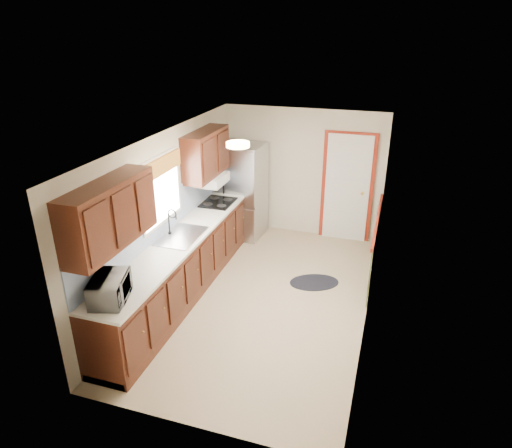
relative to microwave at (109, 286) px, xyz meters
The scene contains 8 objects.
room_shell 2.29m from the microwave, 58.39° to the left, with size 3.20×5.20×2.52m.
kitchen_run 1.69m from the microwave, 91.22° to the left, with size 0.63×4.00×2.20m.
back_wall_trim 4.71m from the microwave, 62.21° to the left, with size 1.12×2.30×2.08m.
ceiling_fixture 2.33m from the microwave, 62.78° to the left, with size 0.30×0.30×0.06m, color #FFD88C.
microwave is the anchor object (origin of this frame).
refrigerator 4.01m from the microwave, 87.43° to the left, with size 0.79×0.77×1.78m.
rug 3.38m from the microwave, 54.83° to the left, with size 0.78×0.50×0.01m, color black.
cooktop 3.16m from the microwave, 89.82° to the left, with size 0.51×0.61×0.02m, color black.
Camera 1 is at (1.64, -5.57, 3.78)m, focal length 32.00 mm.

